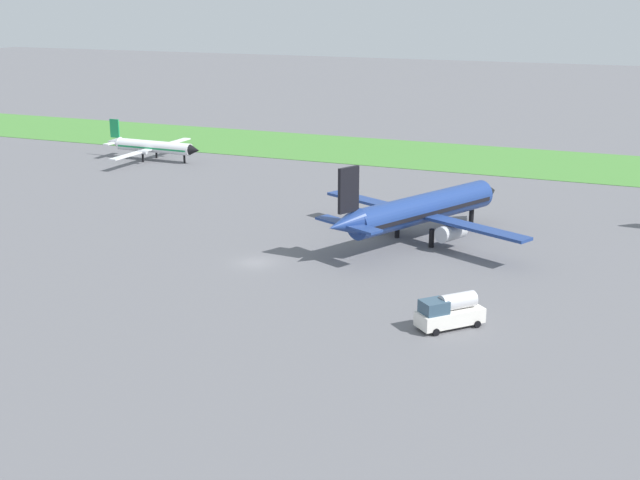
{
  "coord_description": "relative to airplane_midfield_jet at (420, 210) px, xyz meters",
  "views": [
    {
      "loc": [
        41.65,
        -82.93,
        30.35
      ],
      "look_at": [
        7.25,
        2.01,
        3.0
      ],
      "focal_mm": 46.95,
      "sensor_mm": 36.0,
      "label": 1
    }
  ],
  "objects": [
    {
      "name": "airplane_midfield_jet",
      "position": [
        0.0,
        0.0,
        0.0
      ],
      "size": [
        29.65,
        29.53,
        11.25
      ],
      "rotation": [
        0.0,
        0.0,
        1.12
      ],
      "color": "navy",
      "rests_on": "ground_plane"
    },
    {
      "name": "grass_taxiway_strip",
      "position": [
        -15.23,
        56.22,
        -4.01
      ],
      "size": [
        360.0,
        28.0,
        0.08
      ],
      "primitive_type": "cube",
      "color": "#478438",
      "rests_on": "ground_plane"
    },
    {
      "name": "ground_plane",
      "position": [
        -15.23,
        -15.78,
        -4.05
      ],
      "size": [
        600.0,
        600.0,
        0.0
      ],
      "primitive_type": "plane",
      "color": "slate"
    },
    {
      "name": "airplane_taxiing_turboprop",
      "position": [
        -60.27,
        32.12,
        -1.42
      ],
      "size": [
        20.56,
        24.03,
        7.2
      ],
      "rotation": [
        0.0,
        0.0,
        6.25
      ],
      "color": "white",
      "rests_on": "ground_plane"
    },
    {
      "name": "fuel_truck_near_gate",
      "position": [
        10.24,
        -26.55,
        -2.47
      ],
      "size": [
        6.19,
        6.39,
        3.29
      ],
      "rotation": [
        0.0,
        0.0,
        3.96
      ],
      "color": "white",
      "rests_on": "ground_plane"
    }
  ]
}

